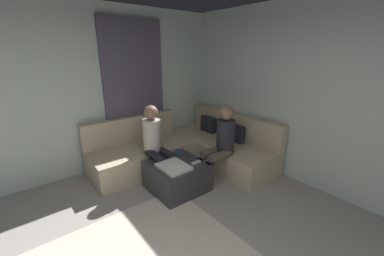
{
  "coord_description": "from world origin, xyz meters",
  "views": [
    {
      "loc": [
        1.05,
        -0.52,
        1.97
      ],
      "look_at": [
        -1.63,
        1.63,
        0.85
      ],
      "focal_mm": 22.05,
      "sensor_mm": 36.0,
      "label": 1
    }
  ],
  "objects": [
    {
      "name": "wall_left",
      "position": [
        -2.94,
        0.0,
        1.35
      ],
      "size": [
        0.12,
        6.0,
        2.7
      ],
      "primitive_type": "cube",
      "color": "silver",
      "rests_on": "ground_plane"
    },
    {
      "name": "person_on_couch_back",
      "position": [
        -1.3,
        1.93,
        0.66
      ],
      "size": [
        0.3,
        0.6,
        1.2
      ],
      "rotation": [
        0.0,
        0.0,
        3.14
      ],
      "color": "brown",
      "rests_on": "ground_plane"
    },
    {
      "name": "sectional_couch",
      "position": [
        -2.08,
        1.88,
        0.28
      ],
      "size": [
        2.1,
        2.55,
        0.87
      ],
      "color": "#C6B593",
      "rests_on": "ground_plane"
    },
    {
      "name": "ottoman",
      "position": [
        -1.51,
        1.25,
        0.21
      ],
      "size": [
        0.76,
        0.76,
        0.42
      ],
      "primitive_type": "cube",
      "color": "#333338",
      "rests_on": "ground_plane"
    },
    {
      "name": "game_remote",
      "position": [
        -1.33,
        1.47,
        0.43
      ],
      "size": [
        0.05,
        0.15,
        0.02
      ],
      "primitive_type": "cube",
      "color": "white",
      "rests_on": "ottoman"
    },
    {
      "name": "folded_blanket",
      "position": [
        -1.41,
        1.13,
        0.44
      ],
      "size": [
        0.44,
        0.36,
        0.04
      ],
      "primitive_type": "cube",
      "color": "white",
      "rests_on": "ottoman"
    },
    {
      "name": "person_on_couch_side",
      "position": [
        -1.93,
        1.15,
        0.66
      ],
      "size": [
        0.6,
        0.3,
        1.2
      ],
      "rotation": [
        0.0,
        0.0,
        -1.57
      ],
      "color": "black",
      "rests_on": "ground_plane"
    },
    {
      "name": "coffee_mug",
      "position": [
        -1.73,
        1.43,
        0.47
      ],
      "size": [
        0.08,
        0.08,
        0.1
      ],
      "primitive_type": "cylinder",
      "color": "#334C72",
      "rests_on": "ottoman"
    },
    {
      "name": "curtain_panel",
      "position": [
        -2.84,
        1.3,
        1.25
      ],
      "size": [
        0.06,
        1.1,
        2.5
      ],
      "primitive_type": "cube",
      "color": "#595166",
      "rests_on": "ground_plane"
    },
    {
      "name": "wall_back",
      "position": [
        0.0,
        2.94,
        1.35
      ],
      "size": [
        6.0,
        0.12,
        2.7
      ],
      "primitive_type": "cube",
      "color": "silver",
      "rests_on": "ground_plane"
    }
  ]
}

